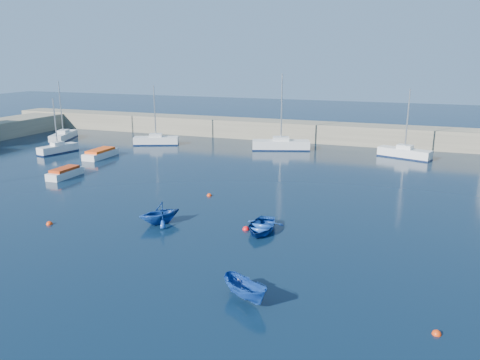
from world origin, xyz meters
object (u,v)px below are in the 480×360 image
(dinghy_center, at_px, (261,226))
(dinghy_right, at_px, (246,290))
(sailboat_4, at_px, (64,136))
(sailboat_5, at_px, (156,140))
(sailboat_6, at_px, (281,145))
(motorboat_2, at_px, (101,153))
(motorboat_1, at_px, (65,173))
(sailboat_3, at_px, (58,149))
(dinghy_left, at_px, (159,213))
(sailboat_7, at_px, (404,153))

(dinghy_center, distance_m, dinghy_right, 9.48)
(sailboat_4, height_order, sailboat_5, sailboat_4)
(dinghy_right, bearing_deg, sailboat_6, 44.23)
(motorboat_2, distance_m, dinghy_right, 37.90)
(sailboat_5, relative_size, motorboat_1, 1.99)
(sailboat_3, height_order, dinghy_right, sailboat_3)
(sailboat_5, height_order, sailboat_6, sailboat_6)
(sailboat_6, height_order, dinghy_right, sailboat_6)
(dinghy_left, bearing_deg, dinghy_right, -3.74)
(sailboat_4, xyz_separation_m, sailboat_7, (46.75, 3.82, 0.06))
(motorboat_2, height_order, dinghy_left, dinghy_left)
(dinghy_right, bearing_deg, sailboat_3, 83.86)
(sailboat_6, bearing_deg, sailboat_7, -107.88)
(sailboat_6, xyz_separation_m, dinghy_center, (6.55, -28.87, -0.28))
(motorboat_2, bearing_deg, sailboat_7, 19.03)
(sailboat_3, bearing_deg, sailboat_4, 140.06)
(sailboat_5, xyz_separation_m, dinghy_left, (16.16, -27.40, 0.20))
(sailboat_7, bearing_deg, dinghy_left, 171.44)
(motorboat_1, relative_size, dinghy_left, 1.31)
(sailboat_7, height_order, dinghy_center, sailboat_7)
(sailboat_4, distance_m, sailboat_6, 31.79)
(sailboat_5, xyz_separation_m, dinghy_center, (23.53, -26.40, -0.22))
(motorboat_2, distance_m, dinghy_center, 30.48)
(sailboat_3, distance_m, motorboat_2, 6.64)
(sailboat_7, bearing_deg, dinghy_center, -177.06)
(dinghy_left, bearing_deg, motorboat_2, 172.81)
(motorboat_2, bearing_deg, sailboat_4, 145.32)
(sailboat_3, distance_m, dinghy_center, 36.37)
(sailboat_3, distance_m, dinghy_right, 43.19)
(sailboat_5, distance_m, dinghy_left, 31.81)
(sailboat_7, height_order, dinghy_left, sailboat_7)
(motorboat_1, bearing_deg, sailboat_3, 133.66)
(sailboat_6, xyz_separation_m, sailboat_7, (15.17, 0.16, -0.05))
(motorboat_1, bearing_deg, sailboat_5, 91.56)
(sailboat_6, height_order, dinghy_left, sailboat_6)
(motorboat_2, distance_m, dinghy_left, 25.34)
(dinghy_center, height_order, dinghy_left, dinghy_left)
(dinghy_center, bearing_deg, sailboat_4, 143.08)
(sailboat_3, relative_size, sailboat_4, 0.81)
(motorboat_2, bearing_deg, dinghy_left, -45.20)
(sailboat_5, distance_m, motorboat_1, 18.88)
(motorboat_2, relative_size, dinghy_center, 1.34)
(sailboat_5, distance_m, sailboat_7, 32.25)
(sailboat_5, distance_m, dinghy_center, 35.36)
(sailboat_5, bearing_deg, dinghy_right, -166.58)
(sailboat_4, xyz_separation_m, dinghy_center, (38.13, -25.21, -0.18))
(dinghy_left, xyz_separation_m, dinghy_right, (9.51, -8.24, -0.24))
(motorboat_1, bearing_deg, dinghy_center, -18.22)
(motorboat_1, distance_m, dinghy_left, 17.80)
(dinghy_center, xyz_separation_m, dinghy_left, (-7.37, -0.99, 0.42))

